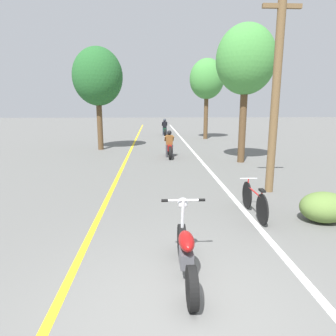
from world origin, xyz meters
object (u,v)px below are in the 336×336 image
motorcycle_foreground (186,252)px  bicycle_parked (254,201)px  roadside_tree_right_far (207,80)px  roadside_tree_left (98,77)px  roadside_tree_right_near (246,61)px  motorcycle_rider_lead (169,147)px  utility_pole (276,91)px  motorcycle_rider_far (165,129)px

motorcycle_foreground → bicycle_parked: bearing=52.7°
roadside_tree_right_far → roadside_tree_left: (-7.25, -5.37, -0.32)m
roadside_tree_right_near → bicycle_parked: bearing=-103.9°
roadside_tree_right_near → motorcycle_rider_lead: roadside_tree_right_near is taller
roadside_tree_right_near → roadside_tree_left: bearing=148.7°
roadside_tree_right_near → bicycle_parked: 8.17m
roadside_tree_left → utility_pole: bearing=-54.0°
utility_pole → motorcycle_foreground: 6.08m
roadside_tree_right_far → motorcycle_rider_lead: size_ratio=2.97×
roadside_tree_right_far → roadside_tree_left: roadside_tree_right_far is taller
roadside_tree_right_near → roadside_tree_right_far: 9.77m
motorcycle_foreground → motorcycle_rider_lead: bearing=88.2°
roadside_tree_right_near → motorcycle_rider_lead: size_ratio=2.99×
utility_pole → roadside_tree_right_far: size_ratio=0.97×
motorcycle_rider_far → roadside_tree_left: bearing=-116.5°
roadside_tree_left → roadside_tree_right_near: bearing=-31.3°
roadside_tree_left → motorcycle_rider_lead: (3.95, -2.88, -3.66)m
utility_pole → roadside_tree_right_far: 14.67m
bicycle_parked → motorcycle_rider_lead: bearing=100.7°
utility_pole → roadside_tree_right_near: bearing=83.8°
utility_pole → motorcycle_rider_lead: (-2.74, 6.33, -2.51)m
motorcycle_rider_lead → roadside_tree_right_far: bearing=68.2°
roadside_tree_right_far → motorcycle_rider_far: 5.84m
utility_pole → motorcycle_rider_lead: bearing=113.4°
utility_pole → roadside_tree_right_far: roadside_tree_right_far is taller
roadside_tree_left → motorcycle_foreground: (3.61, -13.76, -3.76)m
utility_pole → motorcycle_rider_lead: utility_pole is taller
roadside_tree_right_far → bicycle_parked: size_ratio=3.38×
motorcycle_rider_lead → bicycle_parked: motorcycle_rider_lead is taller
roadside_tree_right_far → motorcycle_foreground: roadside_tree_right_far is taller
roadside_tree_right_near → motorcycle_rider_lead: 5.38m
motorcycle_foreground → bicycle_parked: (1.93, 2.53, -0.04)m
motorcycle_foreground → bicycle_parked: motorcycle_foreground is taller
roadside_tree_right_far → roadside_tree_left: size_ratio=1.03×
roadside_tree_right_near → motorcycle_foreground: (-3.62, -9.36, -4.10)m
roadside_tree_right_near → motorcycle_rider_far: (-3.06, 12.76, -3.97)m
motorcycle_foreground → roadside_tree_left: bearing=104.7°
roadside_tree_left → motorcycle_rider_far: (4.17, 8.37, -3.63)m
utility_pole → motorcycle_foreground: utility_pole is taller
utility_pole → roadside_tree_right_near: roadside_tree_right_near is taller
roadside_tree_left → bicycle_parked: (5.54, -11.23, -3.80)m
roadside_tree_left → bicycle_parked: size_ratio=3.27×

